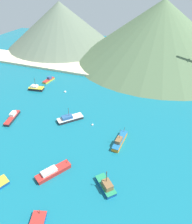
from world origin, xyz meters
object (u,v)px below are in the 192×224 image
object	(u,v)px
fishing_boat_0	(53,172)
buoy_1	(92,125)
fishing_boat_2	(70,118)
fishing_boat_9	(120,141)
buoy_2	(65,92)
fishing_boat_5	(106,185)
fishing_boat_10	(36,88)
fishing_boat_6	(124,83)
fishing_boat_3	(49,80)
fishing_boat_1	(12,117)

from	to	relation	value
fishing_boat_0	buoy_1	size ratio (longest dim) A/B	12.55
fishing_boat_0	fishing_boat_2	bearing A→B (deg)	106.83
fishing_boat_9	buoy_2	distance (m)	40.64
fishing_boat_5	buoy_1	size ratio (longest dim) A/B	8.87
fishing_boat_9	fishing_boat_10	size ratio (longest dim) A/B	1.37
fishing_boat_6	fishing_boat_9	xyz separation A→B (m)	(9.64, -40.70, -0.06)
fishing_boat_0	fishing_boat_9	xyz separation A→B (m)	(13.48, 18.52, 0.12)
fishing_boat_2	fishing_boat_5	xyz separation A→B (m)	(22.19, -22.94, 0.15)
fishing_boat_0	fishing_boat_10	xyz separation A→B (m)	(-32.82, 39.79, 0.08)
fishing_boat_6	buoy_1	distance (m)	35.08
fishing_boat_2	fishing_boat_3	bearing A→B (deg)	133.88
fishing_boat_6	buoy_2	distance (m)	28.41
fishing_boat_9	fishing_boat_5	bearing A→B (deg)	-85.19
fishing_boat_3	fishing_boat_10	xyz separation A→B (m)	(-0.41, -10.30, 0.16)
fishing_boat_0	fishing_boat_6	world-z (taller)	fishing_boat_6
fishing_boat_0	fishing_boat_1	bearing A→B (deg)	148.45
buoy_2	fishing_boat_0	bearing A→B (deg)	-65.74
fishing_boat_2	fishing_boat_6	xyz separation A→B (m)	(11.07, 35.31, 0.17)
fishing_boat_1	buoy_2	size ratio (longest dim) A/B	8.94
fishing_boat_2	fishing_boat_3	distance (m)	36.32
fishing_boat_3	fishing_boat_5	distance (m)	68.23
fishing_boat_0	fishing_boat_9	size ratio (longest dim) A/B	0.99
fishing_boat_3	fishing_boat_5	xyz separation A→B (m)	(47.36, -49.12, 0.23)
fishing_boat_10	fishing_boat_9	bearing A→B (deg)	-24.68
fishing_boat_10	fishing_boat_2	bearing A→B (deg)	-31.83
fishing_boat_10	fishing_boat_3	bearing A→B (deg)	87.71
buoy_2	buoy_1	bearing A→B (deg)	-41.30
fishing_boat_9	fishing_boat_0	bearing A→B (deg)	-126.04
fishing_boat_9	buoy_1	size ratio (longest dim) A/B	12.62
fishing_boat_0	fishing_boat_3	bearing A→B (deg)	122.90
fishing_boat_9	buoy_1	bearing A→B (deg)	154.08
fishing_boat_6	fishing_boat_9	bearing A→B (deg)	-76.68
fishing_boat_1	fishing_boat_3	bearing A→B (deg)	98.60
fishing_boat_10	buoy_1	bearing A→B (deg)	-24.25
fishing_boat_1	fishing_boat_3	size ratio (longest dim) A/B	1.29
fishing_boat_5	fishing_boat_10	bearing A→B (deg)	140.90
fishing_boat_0	fishing_boat_3	xyz separation A→B (m)	(-32.41, 50.09, -0.07)
fishing_boat_9	buoy_1	world-z (taller)	fishing_boat_9
fishing_boat_6	fishing_boat_2	bearing A→B (deg)	-107.41
fishing_boat_0	buoy_2	xyz separation A→B (m)	(-19.22, 42.65, -0.63)
fishing_boat_2	fishing_boat_9	xyz separation A→B (m)	(20.71, -5.39, 0.11)
fishing_boat_2	buoy_1	size ratio (longest dim) A/B	11.76
fishing_boat_1	buoy_1	bearing A→B (deg)	14.25
fishing_boat_0	fishing_boat_2	distance (m)	24.98
fishing_boat_0	fishing_boat_9	distance (m)	22.91
fishing_boat_0	fishing_boat_1	xyz separation A→B (m)	(-27.38, 16.81, -0.00)
fishing_boat_1	buoy_1	xyz separation A→B (m)	(29.14, 7.40, -0.68)
fishing_boat_1	fishing_boat_5	bearing A→B (deg)	-20.52
fishing_boat_1	fishing_boat_9	xyz separation A→B (m)	(40.86, 1.71, 0.12)
fishing_boat_0	fishing_boat_1	size ratio (longest dim) A/B	1.02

